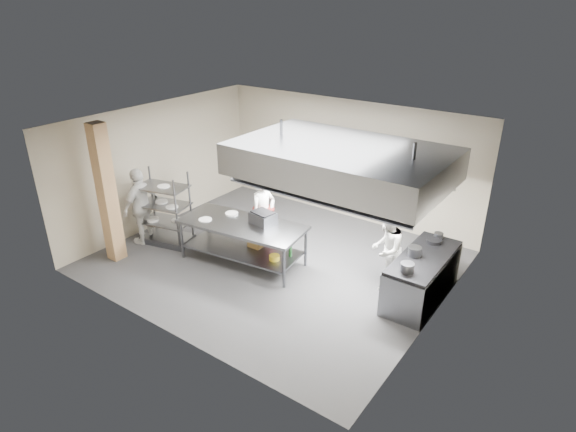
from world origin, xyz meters
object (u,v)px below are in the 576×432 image
Objects in this scene: cooking_range at (422,278)px; griddle at (263,218)px; chef_line at (386,249)px; chef_head at (263,214)px; stockpot at (415,251)px; island at (243,243)px; chef_plating at (141,206)px; pass_rack at (164,208)px.

cooking_range is 3.37m from griddle.
chef_line is (-0.74, -0.02, 0.39)m from cooking_range.
chef_head reaches higher than cooking_range.
stockpot is (-0.16, -0.09, 0.57)m from cooking_range.
chef_head is at bearing 82.24° from island.
chef_plating reaches higher than stockpot.
pass_rack is at bearing -178.39° from island.
chef_head reaches higher than island.
cooking_range is 1.11× the size of chef_plating.
stockpot is at bearing 70.87° from chef_line.
chef_plating reaches higher than pass_rack.
chef_head is at bearing -98.57° from chef_line.
cooking_range is at bearing 6.73° from island.
stockpot is (5.92, 1.44, 0.09)m from chef_plating.
chef_head is (-3.61, -0.20, 0.44)m from cooking_range.
chef_plating reaches higher than island.
pass_rack is 3.41× the size of griddle.
chef_plating is (-2.47, -1.34, 0.04)m from chef_head.
stockpot is (3.45, 0.10, 0.13)m from chef_head.
chef_plating is at bearing -173.44° from island.
pass_rack reaches higher than cooking_range.
chef_plating is at bearing 129.38° from chef_head.
stockpot is (3.45, 0.82, 0.53)m from island.
chef_line is at bearing 172.91° from stockpot.
griddle reaches higher than stockpot.
island is 10.79× the size of stockpot.
chef_head is at bearing -178.31° from stockpot.
griddle is at bearing 27.38° from island.
cooking_range is 6.29m from chef_plating.
chef_line is (2.87, 0.89, 0.36)m from island.
pass_rack is 0.99× the size of chef_head.
pass_rack reaches higher than stockpot.
pass_rack is (-2.04, -0.33, 0.39)m from island.
stockpot is at bearing 97.06° from chef_plating.
chef_head is at bearing 13.19° from pass_rack.
chef_plating is (-5.34, -1.51, 0.08)m from chef_line.
stockpot is at bearing -150.21° from cooking_range.
chef_head is (0.00, 0.72, 0.41)m from island.
chef_plating reaches higher than cooking_range.
chef_head is at bearing -176.90° from cooking_range.
griddle reaches higher than island.
stockpot reaches higher than cooking_range.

